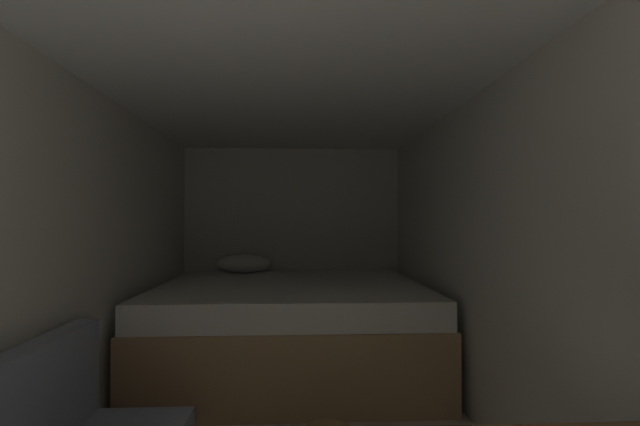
% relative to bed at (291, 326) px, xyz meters
% --- Properties ---
extents(wall_back, '(2.45, 0.05, 2.09)m').
position_rel_bed_xyz_m(wall_back, '(0.00, 1.11, 0.67)').
color(wall_back, silver).
rests_on(wall_back, ground).
extents(wall_left, '(0.05, 5.33, 2.09)m').
position_rel_bed_xyz_m(wall_left, '(-1.20, -1.58, 0.67)').
color(wall_left, silver).
rests_on(wall_left, ground).
extents(wall_right, '(0.05, 5.33, 2.09)m').
position_rel_bed_xyz_m(wall_right, '(1.21, -1.58, 0.67)').
color(wall_right, silver).
rests_on(wall_right, ground).
extents(ceiling_slab, '(2.45, 5.33, 0.05)m').
position_rel_bed_xyz_m(ceiling_slab, '(0.00, -1.58, 1.74)').
color(ceiling_slab, white).
rests_on(ceiling_slab, wall_left).
extents(bed, '(2.23, 2.08, 0.95)m').
position_rel_bed_xyz_m(bed, '(0.00, 0.00, 0.00)').
color(bed, tan).
rests_on(bed, ground).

